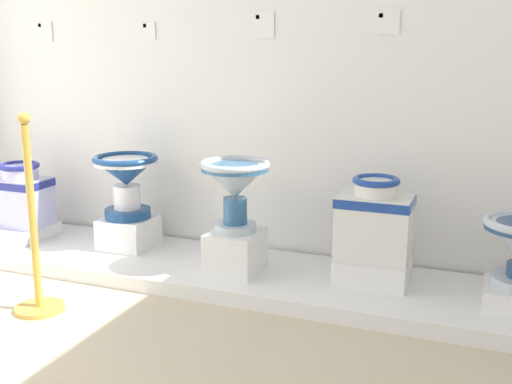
{
  "coord_description": "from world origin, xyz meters",
  "views": [
    {
      "loc": [
        3.59,
        -0.71,
        1.38
      ],
      "look_at": [
        2.3,
        2.56,
        0.56
      ],
      "focal_mm": 44.06,
      "sensor_mm": 36.0,
      "label": 1
    }
  ],
  "objects_px": {
    "info_placard_second": "(149,31)",
    "stanchion_post_near_left": "(35,254)",
    "antique_toilet_central_ornate": "(126,176)",
    "antique_toilet_leftmost": "(22,194)",
    "plinth_block_pale_glazed": "(236,251)",
    "plinth_block_leftmost": "(25,231)",
    "antique_toilet_tall_cobalt": "(374,219)",
    "info_placard_first": "(45,31)",
    "info_placard_third": "(264,25)",
    "antique_toilet_pale_glazed": "(235,182)",
    "plinth_block_tall_cobalt": "(372,271)",
    "decorative_vase_companion": "(5,214)",
    "info_placard_fourth": "(388,23)",
    "plinth_block_central_ornate": "(129,232)"
  },
  "relations": [
    {
      "from": "antique_toilet_tall_cobalt",
      "to": "antique_toilet_central_ornate",
      "type": "bearing_deg",
      "value": 178.19
    },
    {
      "from": "plinth_block_leftmost",
      "to": "antique_toilet_pale_glazed",
      "type": "xyz_separation_m",
      "value": [
        1.62,
        -0.08,
        0.49
      ]
    },
    {
      "from": "info_placard_first",
      "to": "plinth_block_central_ornate",
      "type": "bearing_deg",
      "value": -20.51
    },
    {
      "from": "antique_toilet_central_ornate",
      "to": "info_placard_first",
      "type": "xyz_separation_m",
      "value": [
        -0.81,
        0.3,
        0.91
      ]
    },
    {
      "from": "antique_toilet_pale_glazed",
      "to": "plinth_block_central_ornate",
      "type": "bearing_deg",
      "value": 168.75
    },
    {
      "from": "info_placard_first",
      "to": "info_placard_third",
      "type": "distance_m",
      "value": 1.64
    },
    {
      "from": "antique_toilet_central_ornate",
      "to": "plinth_block_tall_cobalt",
      "type": "relative_size",
      "value": 1.05
    },
    {
      "from": "info_placard_fourth",
      "to": "stanchion_post_near_left",
      "type": "xyz_separation_m",
      "value": [
        -1.57,
        -1.19,
        -1.19
      ]
    },
    {
      "from": "plinth_block_pale_glazed",
      "to": "stanchion_post_near_left",
      "type": "bearing_deg",
      "value": -139.04
    },
    {
      "from": "stanchion_post_near_left",
      "to": "plinth_block_leftmost",
      "type": "bearing_deg",
      "value": 134.71
    },
    {
      "from": "decorative_vase_companion",
      "to": "info_placard_second",
      "type": "bearing_deg",
      "value": 7.43
    },
    {
      "from": "plinth_block_central_ornate",
      "to": "antique_toilet_pale_glazed",
      "type": "bearing_deg",
      "value": -11.25
    },
    {
      "from": "antique_toilet_leftmost",
      "to": "antique_toilet_tall_cobalt",
      "type": "distance_m",
      "value": 2.4
    },
    {
      "from": "plinth_block_leftmost",
      "to": "antique_toilet_tall_cobalt",
      "type": "bearing_deg",
      "value": 0.91
    },
    {
      "from": "info_placard_second",
      "to": "stanchion_post_near_left",
      "type": "height_order",
      "value": "info_placard_second"
    },
    {
      "from": "antique_toilet_leftmost",
      "to": "plinth_block_tall_cobalt",
      "type": "distance_m",
      "value": 2.41
    },
    {
      "from": "plinth_block_tall_cobalt",
      "to": "stanchion_post_near_left",
      "type": "xyz_separation_m",
      "value": [
        -1.61,
        -0.83,
        0.16
      ]
    },
    {
      "from": "antique_toilet_central_ornate",
      "to": "antique_toilet_tall_cobalt",
      "type": "height_order",
      "value": "antique_toilet_central_ornate"
    },
    {
      "from": "stanchion_post_near_left",
      "to": "antique_toilet_leftmost",
      "type": "bearing_deg",
      "value": 134.71
    },
    {
      "from": "info_placard_fourth",
      "to": "decorative_vase_companion",
      "type": "height_order",
      "value": "info_placard_fourth"
    },
    {
      "from": "plinth_block_leftmost",
      "to": "info_placard_second",
      "type": "xyz_separation_m",
      "value": [
        0.81,
        0.39,
        1.34
      ]
    },
    {
      "from": "antique_toilet_pale_glazed",
      "to": "info_placard_second",
      "type": "height_order",
      "value": "info_placard_second"
    },
    {
      "from": "plinth_block_tall_cobalt",
      "to": "stanchion_post_near_left",
      "type": "distance_m",
      "value": 1.82
    },
    {
      "from": "plinth_block_pale_glazed",
      "to": "info_placard_second",
      "type": "relative_size",
      "value": 2.86
    },
    {
      "from": "antique_toilet_central_ornate",
      "to": "info_placard_second",
      "type": "xyz_separation_m",
      "value": [
        0.03,
        0.3,
        0.91
      ]
    },
    {
      "from": "antique_toilet_leftmost",
      "to": "stanchion_post_near_left",
      "type": "xyz_separation_m",
      "value": [
        0.79,
        -0.8,
        -0.08
      ]
    },
    {
      "from": "plinth_block_pale_glazed",
      "to": "decorative_vase_companion",
      "type": "relative_size",
      "value": 0.83
    },
    {
      "from": "info_placard_first",
      "to": "stanchion_post_near_left",
      "type": "relative_size",
      "value": 0.13
    },
    {
      "from": "antique_toilet_leftmost",
      "to": "info_placard_fourth",
      "type": "distance_m",
      "value": 2.63
    },
    {
      "from": "plinth_block_leftmost",
      "to": "plinth_block_tall_cobalt",
      "type": "relative_size",
      "value": 0.95
    },
    {
      "from": "plinth_block_central_ornate",
      "to": "antique_toilet_tall_cobalt",
      "type": "relative_size",
      "value": 0.7
    },
    {
      "from": "stanchion_post_near_left",
      "to": "decorative_vase_companion",
      "type": "bearing_deg",
      "value": 138.73
    },
    {
      "from": "antique_toilet_leftmost",
      "to": "info_placard_third",
      "type": "distance_m",
      "value": 1.99
    },
    {
      "from": "info_placard_first",
      "to": "info_placard_third",
      "type": "relative_size",
      "value": 0.91
    },
    {
      "from": "plinth_block_pale_glazed",
      "to": "info_placard_fourth",
      "type": "bearing_deg",
      "value": 32.32
    },
    {
      "from": "antique_toilet_leftmost",
      "to": "plinth_block_pale_glazed",
      "type": "distance_m",
      "value": 1.63
    },
    {
      "from": "plinth_block_leftmost",
      "to": "antique_toilet_leftmost",
      "type": "relative_size",
      "value": 0.87
    },
    {
      "from": "decorative_vase_companion",
      "to": "stanchion_post_near_left",
      "type": "distance_m",
      "value": 1.57
    },
    {
      "from": "antique_toilet_pale_glazed",
      "to": "antique_toilet_tall_cobalt",
      "type": "relative_size",
      "value": 0.89
    },
    {
      "from": "antique_toilet_tall_cobalt",
      "to": "info_placard_fourth",
      "type": "height_order",
      "value": "info_placard_fourth"
    },
    {
      "from": "antique_toilet_leftmost",
      "to": "plinth_block_tall_cobalt",
      "type": "height_order",
      "value": "antique_toilet_leftmost"
    },
    {
      "from": "antique_toilet_pale_glazed",
      "to": "stanchion_post_near_left",
      "type": "height_order",
      "value": "stanchion_post_near_left"
    },
    {
      "from": "antique_toilet_tall_cobalt",
      "to": "plinth_block_tall_cobalt",
      "type": "bearing_deg",
      "value": 0.0
    },
    {
      "from": "info_placard_third",
      "to": "stanchion_post_near_left",
      "type": "distance_m",
      "value": 1.87
    },
    {
      "from": "plinth_block_tall_cobalt",
      "to": "decorative_vase_companion",
      "type": "bearing_deg",
      "value": 175.94
    },
    {
      "from": "plinth_block_pale_glazed",
      "to": "antique_toilet_pale_glazed",
      "type": "bearing_deg",
      "value": 0.0
    },
    {
      "from": "antique_toilet_central_ornate",
      "to": "antique_toilet_leftmost",
      "type": "bearing_deg",
      "value": -173.51
    },
    {
      "from": "antique_toilet_tall_cobalt",
      "to": "antique_toilet_leftmost",
      "type": "bearing_deg",
      "value": -179.09
    },
    {
      "from": "plinth_block_leftmost",
      "to": "plinth_block_pale_glazed",
      "type": "height_order",
      "value": "plinth_block_pale_glazed"
    },
    {
      "from": "plinth_block_leftmost",
      "to": "plinth_block_tall_cobalt",
      "type": "xyz_separation_m",
      "value": [
        2.4,
        0.04,
        0.02
      ]
    }
  ]
}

